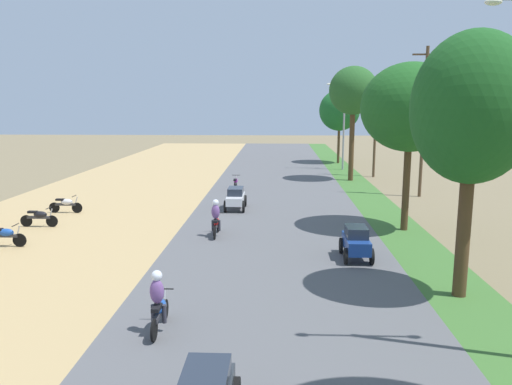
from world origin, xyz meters
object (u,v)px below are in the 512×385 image
at_px(streetlamp_mid, 344,119).
at_px(car_hatchback_blue, 356,241).
at_px(motorbike_foreground_rider, 159,302).
at_px(median_tree_fourth, 353,91).
at_px(parked_motorbike_fifth, 5,235).
at_px(median_tree_second, 473,109).
at_px(utility_pole_far, 424,120).
at_px(parked_motorbike_seventh, 66,204).
at_px(utility_pole_near, 375,124).
at_px(parked_motorbike_sixth, 39,217).
at_px(motorbike_ahead_second, 216,219).
at_px(median_tree_fifth, 340,110).
at_px(car_sedan_white, 236,197).
at_px(median_tree_third, 410,108).
at_px(motorbike_ahead_third, 235,182).

height_order(streetlamp_mid, car_hatchback_blue, streetlamp_mid).
bearing_deg(motorbike_foreground_rider, median_tree_fourth, 71.65).
distance_m(parked_motorbike_fifth, median_tree_fourth, 25.70).
height_order(median_tree_second, utility_pole_far, utility_pole_far).
xyz_separation_m(parked_motorbike_seventh, utility_pole_near, (19.02, 14.41, 3.65)).
relative_size(parked_motorbike_sixth, motorbike_ahead_second, 1.00).
height_order(median_tree_fifth, car_sedan_white, median_tree_fifth).
xyz_separation_m(median_tree_fourth, utility_pole_near, (2.15, 2.26, -2.50)).
bearing_deg(median_tree_second, parked_motorbike_fifth, 164.73).
bearing_deg(median_tree_third, utility_pole_near, 83.94).
bearing_deg(median_tree_third, streetlamp_mid, 90.33).
relative_size(median_tree_third, streetlamp_mid, 1.00).
xyz_separation_m(parked_motorbike_sixth, utility_pole_near, (19.01, 17.48, 3.65)).
xyz_separation_m(parked_motorbike_fifth, parked_motorbike_sixth, (-0.16, 3.32, 0.00)).
height_order(car_hatchback_blue, motorbike_ahead_second, motorbike_ahead_second).
xyz_separation_m(parked_motorbike_seventh, median_tree_fifth, (17.25, 23.26, 4.61)).
height_order(median_tree_fifth, streetlamp_mid, streetlamp_mid).
relative_size(utility_pole_far, car_sedan_white, 4.10).
distance_m(median_tree_second, car_hatchback_blue, 6.61).
bearing_deg(parked_motorbike_sixth, motorbike_ahead_second, -8.90).
bearing_deg(motorbike_ahead_third, car_hatchback_blue, -68.84).
bearing_deg(parked_motorbike_fifth, utility_pole_near, 47.82).
distance_m(median_tree_fifth, motorbike_ahead_second, 29.31).
height_order(median_tree_second, motorbike_ahead_second, median_tree_second).
bearing_deg(motorbike_ahead_third, utility_pole_near, 33.00).
xyz_separation_m(median_tree_second, motorbike_foreground_rider, (-8.59, -2.82, -4.83)).
xyz_separation_m(utility_pole_far, motorbike_ahead_second, (-11.72, -10.33, -3.97)).
distance_m(parked_motorbike_sixth, median_tree_fifth, 31.80).
distance_m(parked_motorbike_sixth, median_tree_fourth, 23.53).
bearing_deg(parked_motorbike_fifth, median_tree_third, 11.64).
xyz_separation_m(median_tree_fourth, median_tree_fifth, (0.39, 11.11, -1.55)).
bearing_deg(median_tree_second, median_tree_third, 87.71).
xyz_separation_m(parked_motorbike_sixth, motorbike_foreground_rider, (8.25, -10.70, 0.30)).
relative_size(utility_pole_far, motorbike_foreground_rider, 5.15).
distance_m(parked_motorbike_seventh, motorbike_ahead_second, 9.68).
distance_m(car_hatchback_blue, motorbike_foreground_rider, 8.74).
bearing_deg(parked_motorbike_seventh, median_tree_second, -32.98).
relative_size(car_hatchback_blue, car_sedan_white, 0.89).
relative_size(utility_pole_far, motorbike_ahead_second, 5.15).
bearing_deg(motorbike_ahead_third, motorbike_ahead_second, -89.35).
xyz_separation_m(parked_motorbike_fifth, streetlamp_mid, (16.89, 24.75, 3.92)).
xyz_separation_m(parked_motorbike_fifth, utility_pole_far, (20.15, 12.30, 4.27)).
distance_m(median_tree_fifth, utility_pole_near, 9.07).
relative_size(parked_motorbike_fifth, utility_pole_far, 0.19).
distance_m(motorbike_ahead_second, motorbike_ahead_third, 11.98).
distance_m(median_tree_fifth, motorbike_ahead_third, 18.57).
bearing_deg(utility_pole_near, streetlamp_mid, 116.41).
bearing_deg(parked_motorbike_seventh, utility_pole_far, 16.22).
relative_size(parked_motorbike_seventh, streetlamp_mid, 0.24).
bearing_deg(parked_motorbike_fifth, parked_motorbike_sixth, 92.71).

